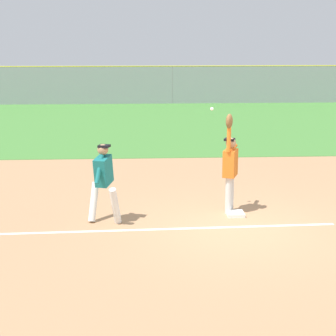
{
  "coord_description": "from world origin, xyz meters",
  "views": [
    {
      "loc": [
        -2.0,
        -10.93,
        3.92
      ],
      "look_at": [
        -1.36,
        1.04,
        1.05
      ],
      "focal_mm": 59.42,
      "sensor_mm": 36.0,
      "label": 1
    }
  ],
  "objects_px": {
    "first_base": "(235,214)",
    "parked_car_white": "(140,87)",
    "fielder": "(230,164)",
    "parked_car_blue": "(59,86)",
    "parked_car_silver": "(218,85)",
    "runner": "(104,178)",
    "baseball": "(212,109)",
    "parked_car_red": "(288,85)"
  },
  "relations": [
    {
      "from": "parked_car_white",
      "to": "first_base",
      "type": "bearing_deg",
      "value": -91.83
    },
    {
      "from": "fielder",
      "to": "runner",
      "type": "xyz_separation_m",
      "value": [
        -2.77,
        -0.56,
        -0.12
      ]
    },
    {
      "from": "first_base",
      "to": "parked_car_white",
      "type": "distance_m",
      "value": 24.67
    },
    {
      "from": "parked_car_blue",
      "to": "parked_car_red",
      "type": "xyz_separation_m",
      "value": [
        15.19,
        -0.06,
        0.0
      ]
    },
    {
      "from": "runner",
      "to": "parked_car_silver",
      "type": "relative_size",
      "value": 0.37
    },
    {
      "from": "parked_car_blue",
      "to": "parked_car_silver",
      "type": "xyz_separation_m",
      "value": [
        10.51,
        -0.11,
        0.0
      ]
    },
    {
      "from": "parked_car_silver",
      "to": "first_base",
      "type": "bearing_deg",
      "value": -103.85
    },
    {
      "from": "first_base",
      "to": "parked_car_silver",
      "type": "distance_m",
      "value": 25.31
    },
    {
      "from": "fielder",
      "to": "baseball",
      "type": "bearing_deg",
      "value": -7.06
    },
    {
      "from": "parked_car_blue",
      "to": "parked_car_white",
      "type": "relative_size",
      "value": 0.99
    },
    {
      "from": "baseball",
      "to": "parked_car_white",
      "type": "distance_m",
      "value": 24.23
    },
    {
      "from": "runner",
      "to": "parked_car_blue",
      "type": "distance_m",
      "value": 25.93
    },
    {
      "from": "baseball",
      "to": "parked_car_blue",
      "type": "height_order",
      "value": "baseball"
    },
    {
      "from": "first_base",
      "to": "parked_car_white",
      "type": "height_order",
      "value": "parked_car_white"
    },
    {
      "from": "first_base",
      "to": "fielder",
      "type": "distance_m",
      "value": 1.11
    },
    {
      "from": "baseball",
      "to": "parked_car_silver",
      "type": "relative_size",
      "value": 0.02
    },
    {
      "from": "baseball",
      "to": "parked_car_blue",
      "type": "distance_m",
      "value": 25.74
    },
    {
      "from": "parked_car_blue",
      "to": "parked_car_silver",
      "type": "height_order",
      "value": "same"
    },
    {
      "from": "parked_car_blue",
      "to": "baseball",
      "type": "bearing_deg",
      "value": -70.32
    },
    {
      "from": "parked_car_white",
      "to": "parked_car_blue",
      "type": "bearing_deg",
      "value": 166.54
    },
    {
      "from": "fielder",
      "to": "parked_car_white",
      "type": "distance_m",
      "value": 24.43
    },
    {
      "from": "runner",
      "to": "parked_car_white",
      "type": "bearing_deg",
      "value": 106.8
    },
    {
      "from": "first_base",
      "to": "parked_car_red",
      "type": "height_order",
      "value": "parked_car_red"
    },
    {
      "from": "parked_car_white",
      "to": "parked_car_silver",
      "type": "bearing_deg",
      "value": -0.77
    },
    {
      "from": "parked_car_white",
      "to": "parked_car_silver",
      "type": "xyz_separation_m",
      "value": [
        5.22,
        0.53,
        0.0
      ]
    },
    {
      "from": "parked_car_blue",
      "to": "parked_car_white",
      "type": "distance_m",
      "value": 5.32
    },
    {
      "from": "parked_car_blue",
      "to": "parked_car_red",
      "type": "bearing_deg",
      "value": 4.07
    },
    {
      "from": "first_base",
      "to": "parked_car_red",
      "type": "relative_size",
      "value": 0.08
    },
    {
      "from": "fielder",
      "to": "baseball",
      "type": "distance_m",
      "value": 1.3
    },
    {
      "from": "runner",
      "to": "parked_car_white",
      "type": "distance_m",
      "value": 24.93
    },
    {
      "from": "parked_car_blue",
      "to": "parked_car_red",
      "type": "distance_m",
      "value": 15.19
    },
    {
      "from": "fielder",
      "to": "runner",
      "type": "height_order",
      "value": "fielder"
    },
    {
      "from": "runner",
      "to": "parked_car_red",
      "type": "height_order",
      "value": "runner"
    },
    {
      "from": "runner",
      "to": "first_base",
      "type": "bearing_deg",
      "value": 25.39
    },
    {
      "from": "baseball",
      "to": "parked_car_silver",
      "type": "height_order",
      "value": "baseball"
    },
    {
      "from": "parked_car_silver",
      "to": "parked_car_red",
      "type": "bearing_deg",
      "value": -6.04
    },
    {
      "from": "first_base",
      "to": "parked_car_blue",
      "type": "height_order",
      "value": "parked_car_blue"
    },
    {
      "from": "fielder",
      "to": "baseball",
      "type": "height_order",
      "value": "baseball"
    },
    {
      "from": "first_base",
      "to": "parked_car_blue",
      "type": "xyz_separation_m",
      "value": [
        -7.32,
        25.21,
        0.63
      ]
    },
    {
      "from": "runner",
      "to": "parked_car_silver",
      "type": "xyz_separation_m",
      "value": [
        6.07,
        25.44,
        -0.32
      ]
    },
    {
      "from": "runner",
      "to": "parked_car_red",
      "type": "bearing_deg",
      "value": 85.87
    },
    {
      "from": "parked_car_white",
      "to": "baseball",
      "type": "bearing_deg",
      "value": -92.95
    }
  ]
}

